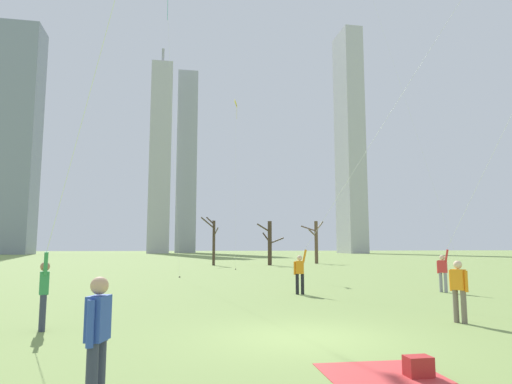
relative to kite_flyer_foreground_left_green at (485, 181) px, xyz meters
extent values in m
plane|color=#7A934C|center=(-9.92, -6.71, -4.72)|extent=(400.00, 400.00, 0.00)
cylinder|color=gray|center=(-1.17, 1.71, -4.29)|extent=(0.14, 0.14, 0.85)
cylinder|color=gray|center=(-1.06, 1.52, -4.29)|extent=(0.14, 0.14, 0.85)
cube|color=red|center=(-1.11, 1.62, -3.60)|extent=(0.34, 0.39, 0.54)
sphere|color=beige|center=(-1.11, 1.62, -3.21)|extent=(0.22, 0.22, 0.22)
cylinder|color=red|center=(-1.22, 1.80, -3.63)|extent=(0.09, 0.09, 0.55)
cylinder|color=red|center=(-1.01, 1.43, -3.12)|extent=(0.18, 0.22, 0.56)
cylinder|color=black|center=(-7.64, 1.99, -4.29)|extent=(0.14, 0.14, 0.85)
cylinder|color=black|center=(-7.43, 1.94, -4.29)|extent=(0.14, 0.14, 0.85)
cube|color=orange|center=(-7.54, 1.97, -3.60)|extent=(0.38, 0.27, 0.54)
sphere|color=beige|center=(-7.54, 1.97, -3.21)|extent=(0.22, 0.22, 0.22)
cylinder|color=orange|center=(-7.74, 2.02, -3.63)|extent=(0.09, 0.09, 0.55)
cylinder|color=orange|center=(-7.33, 1.92, -3.12)|extent=(0.22, 0.13, 0.56)
cylinder|color=silver|center=(-1.75, 0.48, 6.11)|extent=(11.17, 2.90, 17.96)
cylinder|color=#33384C|center=(-15.90, -4.64, -4.29)|extent=(0.14, 0.14, 0.85)
cylinder|color=#33384C|center=(-15.83, -4.85, -4.29)|extent=(0.14, 0.14, 0.85)
cube|color=#338C4C|center=(-15.86, -4.74, -3.60)|extent=(0.29, 0.38, 0.54)
sphere|color=#9E7051|center=(-15.86, -4.74, -3.21)|extent=(0.22, 0.22, 0.22)
cylinder|color=#338C4C|center=(-15.93, -4.54, -3.63)|extent=(0.09, 0.09, 0.55)
cylinder|color=#338C4C|center=(-15.80, -4.94, -3.12)|extent=(0.15, 0.22, 0.56)
cylinder|color=silver|center=(-14.07, -8.06, 1.76)|extent=(3.47, 6.25, 9.27)
cylinder|color=#33384C|center=(-13.70, -10.44, -4.29)|extent=(0.14, 0.14, 0.85)
cylinder|color=#33384C|center=(-13.76, -10.65, -4.29)|extent=(0.14, 0.14, 0.85)
cube|color=#2D4CA5|center=(-13.73, -10.55, -3.60)|extent=(0.28, 0.38, 0.54)
sphere|color=tan|center=(-13.73, -10.55, -3.21)|extent=(0.22, 0.22, 0.22)
cylinder|color=#2D4CA5|center=(-13.68, -10.35, -3.63)|extent=(0.09, 0.09, 0.55)
cylinder|color=#2D4CA5|center=(-13.79, -10.75, -3.63)|extent=(0.09, 0.09, 0.55)
cylinder|color=#726656|center=(-5.42, -5.51, -4.29)|extent=(0.14, 0.14, 0.85)
cylinder|color=#726656|center=(-5.33, -5.71, -4.29)|extent=(0.14, 0.14, 0.85)
cube|color=orange|center=(-5.38, -5.61, -3.60)|extent=(0.33, 0.39, 0.54)
sphere|color=beige|center=(-5.38, -5.61, -3.21)|extent=(0.22, 0.22, 0.22)
cylinder|color=orange|center=(-5.47, -5.42, -3.63)|extent=(0.09, 0.09, 0.55)
cylinder|color=orange|center=(-5.28, -5.80, -3.63)|extent=(0.09, 0.09, 0.55)
cylinder|color=teal|center=(-13.41, 8.86, 11.17)|extent=(0.02, 0.02, 1.39)
cylinder|color=silver|center=(-12.91, 11.05, 3.79)|extent=(1.18, 4.35, 16.94)
cylinder|color=#3F3833|center=(-12.32, 13.22, -4.68)|extent=(0.10, 0.10, 0.08)
cube|color=yellow|center=(-7.76, 20.11, 9.40)|extent=(0.34, 0.72, 0.76)
cylinder|color=black|center=(-7.76, 20.11, 9.40)|extent=(0.18, 0.04, 0.49)
cylinder|color=yellow|center=(-7.66, 20.09, 8.58)|extent=(0.02, 0.02, 1.07)
cylinder|color=silver|center=(-7.56, 21.28, 2.36)|extent=(0.40, 2.36, 14.08)
cylinder|color=#3F3833|center=(-7.37, 22.45, -4.68)|extent=(0.10, 0.10, 0.08)
cylinder|color=silver|center=(3.43, 11.57, 6.61)|extent=(4.74, 3.10, 22.57)
cylinder|color=#3F3833|center=(5.80, 10.02, -4.68)|extent=(0.10, 0.10, 0.08)
cube|color=#CC3838|center=(-9.59, -9.56, -4.71)|extent=(1.85, 1.47, 0.01)
cube|color=#B22626|center=(-9.09, -9.86, -4.56)|extent=(0.40, 0.28, 0.30)
cylinder|color=brown|center=(3.94, 34.40, -2.22)|extent=(0.40, 0.40, 5.00)
cylinder|color=brown|center=(3.22, 35.04, -0.58)|extent=(1.60, 1.42, 0.78)
cylinder|color=brown|center=(4.60, 35.09, -0.27)|extent=(1.51, 1.58, 1.26)
cylinder|color=brown|center=(3.40, 34.11, -1.14)|extent=(1.24, 0.78, 0.96)
cylinder|color=#423326|center=(-2.48, 30.79, -2.36)|extent=(0.43, 0.43, 4.72)
cylinder|color=#423326|center=(-2.76, 31.22, -1.77)|extent=(0.75, 1.05, 1.15)
cylinder|color=#423326|center=(-1.82, 30.38, -2.10)|extent=(1.45, 0.96, 0.72)
cylinder|color=#423326|center=(-2.31, 31.29, -2.39)|extent=(0.54, 1.11, 0.53)
cylinder|color=#423326|center=(-3.25, 30.34, -0.75)|extent=(1.66, 1.06, 0.90)
cylinder|color=#423326|center=(-8.44, 31.54, -2.34)|extent=(0.30, 0.30, 4.75)
cylinder|color=#423326|center=(-8.46, 32.06, -0.39)|extent=(0.18, 1.14, 1.04)
cylinder|color=#423326|center=(-8.30, 30.80, -1.20)|extent=(0.40, 1.56, 0.93)
cylinder|color=#423326|center=(-8.83, 31.71, 0.02)|extent=(0.93, 0.52, 0.87)
cylinder|color=#423326|center=(-9.16, 31.05, -0.23)|extent=(1.58, 1.14, 1.19)
cube|color=#B2B2B7|center=(40.23, 110.08, 29.74)|extent=(5.60, 11.46, 68.92)
cube|color=#9EA3AD|center=(-8.73, 131.20, 24.96)|extent=(6.46, 11.98, 59.36)
cube|color=gray|center=(-54.39, 109.22, 26.07)|extent=(11.24, 9.18, 61.59)
cube|color=#B2B2B7|center=(-16.82, 119.59, 24.29)|extent=(6.31, 7.53, 58.02)
cylinder|color=#99999E|center=(-16.82, 119.59, 55.98)|extent=(0.80, 0.80, 5.36)
camera|label=1|loc=(-12.87, -16.41, -2.73)|focal=31.33mm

